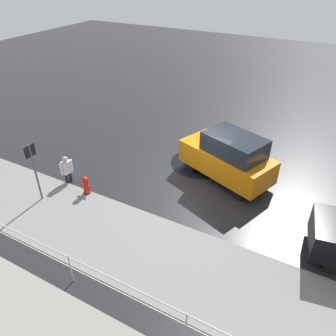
% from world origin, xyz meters
% --- Properties ---
extents(ground_plane, '(60.00, 60.00, 0.00)m').
position_xyz_m(ground_plane, '(0.00, 0.00, 0.00)').
color(ground_plane, black).
extents(kerb_strip, '(24.00, 3.20, 0.04)m').
position_xyz_m(kerb_strip, '(0.00, 4.20, 0.02)').
color(kerb_strip, slate).
rests_on(kerb_strip, ground).
extents(moving_hatchback, '(4.25, 2.96, 2.06)m').
position_xyz_m(moving_hatchback, '(-1.20, -0.92, 1.03)').
color(moving_hatchback, orange).
rests_on(moving_hatchback, ground).
extents(fire_hydrant, '(0.42, 0.31, 0.80)m').
position_xyz_m(fire_hydrant, '(3.24, 2.75, 0.40)').
color(fire_hydrant, red).
rests_on(fire_hydrant, ground).
extents(pedestrian, '(0.32, 0.56, 1.22)m').
position_xyz_m(pedestrian, '(4.42, 2.47, 0.68)').
color(pedestrian, silver).
rests_on(pedestrian, ground).
extents(metal_railing, '(10.84, 0.04, 1.05)m').
position_xyz_m(metal_railing, '(-0.93, 6.16, 0.74)').
color(metal_railing, '#B7BABF').
rests_on(metal_railing, ground).
extents(sign_post, '(0.07, 0.44, 2.40)m').
position_xyz_m(sign_post, '(4.53, 3.84, 1.58)').
color(sign_post, '#4C4C51').
rests_on(sign_post, ground).
extents(puddle_patch, '(2.59, 2.59, 0.01)m').
position_xyz_m(puddle_patch, '(0.27, -1.45, 0.00)').
color(puddle_patch, black).
rests_on(puddle_patch, ground).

